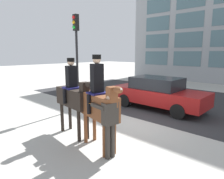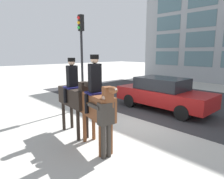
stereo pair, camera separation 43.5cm
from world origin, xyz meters
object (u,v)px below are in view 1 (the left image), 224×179
object	(u,v)px
mounted_horse_lead	(74,96)
traffic_light	(76,48)
mounted_horse_companion	(99,103)
street_car_near_lane	(158,93)
pedestrian_bystander	(109,121)

from	to	relation	value
mounted_horse_lead	traffic_light	distance (m)	3.50
mounted_horse_companion	street_car_near_lane	size ratio (longest dim) A/B	0.58
pedestrian_bystander	street_car_near_lane	size ratio (longest dim) A/B	0.37
mounted_horse_companion	street_car_near_lane	bearing A→B (deg)	113.20
mounted_horse_lead	pedestrian_bystander	xyz separation A→B (m)	(1.87, -0.28, -0.34)
mounted_horse_companion	street_car_near_lane	distance (m)	4.91
mounted_horse_companion	traffic_light	distance (m)	4.53
pedestrian_bystander	traffic_light	size ratio (longest dim) A/B	0.38
traffic_light	pedestrian_bystander	bearing A→B (deg)	-27.85
mounted_horse_companion	mounted_horse_lead	bearing A→B (deg)	-171.52
street_car_near_lane	mounted_horse_lead	bearing A→B (deg)	-94.29
mounted_horse_lead	street_car_near_lane	xyz separation A→B (m)	(0.35, 4.71, -0.54)
mounted_horse_lead	traffic_light	bearing A→B (deg)	146.58
street_car_near_lane	traffic_light	bearing A→B (deg)	-135.36
pedestrian_bystander	street_car_near_lane	bearing A→B (deg)	-64.94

